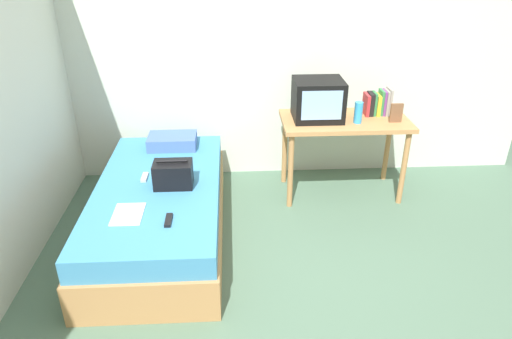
{
  "coord_description": "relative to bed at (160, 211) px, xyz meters",
  "views": [
    {
      "loc": [
        -0.4,
        -2.46,
        2.26
      ],
      "look_at": [
        -0.21,
        1.0,
        0.5
      ],
      "focal_mm": 32.45,
      "sensor_mm": 36.0,
      "label": 1
    }
  ],
  "objects": [
    {
      "name": "tv",
      "position": [
        1.38,
        0.69,
        0.7
      ],
      "size": [
        0.44,
        0.39,
        0.36
      ],
      "color": "black",
      "rests_on": "desk"
    },
    {
      "name": "desk",
      "position": [
        1.64,
        0.66,
        0.42
      ],
      "size": [
        1.16,
        0.6,
        0.76
      ],
      "color": "#B27F4C",
      "rests_on": "ground"
    },
    {
      "name": "remote_dark",
      "position": [
        0.15,
        -0.54,
        0.26
      ],
      "size": [
        0.04,
        0.16,
        0.02
      ],
      "primitive_type": "cube",
      "color": "black",
      "rests_on": "bed"
    },
    {
      "name": "picture_frame",
      "position": [
        2.07,
        0.56,
        0.61
      ],
      "size": [
        0.11,
        0.02,
        0.17
      ],
      "primitive_type": "cube",
      "color": "brown",
      "rests_on": "desk"
    },
    {
      "name": "wall_back",
      "position": [
        1.0,
        1.19,
        1.06
      ],
      "size": [
        5.2,
        0.1,
        2.6
      ],
      "primitive_type": "cube",
      "color": "silver",
      "rests_on": "ground"
    },
    {
      "name": "ground_plane",
      "position": [
        1.0,
        -0.81,
        -0.24
      ],
      "size": [
        8.0,
        8.0,
        0.0
      ],
      "primitive_type": "plane",
      "color": "#4C6B56"
    },
    {
      "name": "remote_silver",
      "position": [
        -0.12,
        0.11,
        0.26
      ],
      "size": [
        0.04,
        0.14,
        0.02
      ],
      "primitive_type": "cube",
      "color": "#B7B7BC",
      "rests_on": "bed"
    },
    {
      "name": "pillow",
      "position": [
        0.05,
        0.73,
        0.31
      ],
      "size": [
        0.44,
        0.29,
        0.11
      ],
      "primitive_type": "cube",
      "color": "#4766AD",
      "rests_on": "bed"
    },
    {
      "name": "book_row",
      "position": [
        1.96,
        0.77,
        0.63
      ],
      "size": [
        0.23,
        0.17,
        0.25
      ],
      "color": "#B72D33",
      "rests_on": "desk"
    },
    {
      "name": "bed",
      "position": [
        0.0,
        0.0,
        0.0
      ],
      "size": [
        1.0,
        2.0,
        0.49
      ],
      "color": "#B27F4C",
      "rests_on": "ground"
    },
    {
      "name": "magazine",
      "position": [
        -0.15,
        -0.44,
        0.25
      ],
      "size": [
        0.21,
        0.29,
        0.01
      ],
      "primitive_type": "cube",
      "color": "white",
      "rests_on": "bed"
    },
    {
      "name": "handbag",
      "position": [
        0.13,
        -0.03,
        0.35
      ],
      "size": [
        0.3,
        0.2,
        0.22
      ],
      "color": "black",
      "rests_on": "bed"
    },
    {
      "name": "water_bottle",
      "position": [
        1.73,
        0.56,
        0.62
      ],
      "size": [
        0.07,
        0.07,
        0.19
      ],
      "primitive_type": "cylinder",
      "color": "#3399DB",
      "rests_on": "desk"
    }
  ]
}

